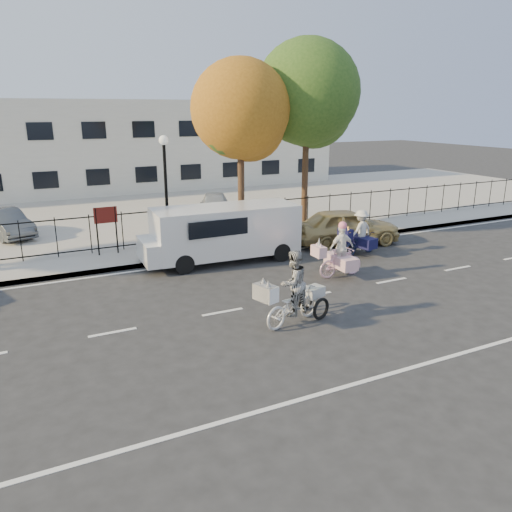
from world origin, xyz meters
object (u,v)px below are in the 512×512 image
lamppost (165,172)px  unicorn_bike (340,257)px  bull_bike (360,237)px  lot_car_d (215,205)px  white_van (223,231)px  gold_sedan (346,226)px  zebra_trike (293,296)px  lot_car_c (6,223)px

lamppost → unicorn_bike: bearing=-53.5°
bull_bike → lot_car_d: size_ratio=0.54×
white_van → lot_car_d: (2.39, 6.92, -0.37)m
unicorn_bike → bull_bike: 2.86m
lamppost → bull_bike: (6.42, -3.87, -2.41)m
lamppost → lot_car_d: size_ratio=1.21×
bull_bike → lot_car_d: 8.88m
unicorn_bike → gold_sedan: (2.70, 3.39, 0.05)m
white_van → bull_bike: bearing=-14.8°
lamppost → lot_car_d: 6.42m
lamppost → gold_sedan: 7.65m
lot_car_d → zebra_trike: bearing=-81.1°
white_van → gold_sedan: white_van is taller
gold_sedan → lot_car_d: (-3.12, 6.92, 0.01)m
unicorn_bike → white_van: bearing=40.8°
gold_sedan → lot_car_d: size_ratio=1.23×
lamppost → gold_sedan: size_ratio=0.98×
white_van → lot_car_c: 9.99m
zebra_trike → gold_sedan: bearing=-62.4°
unicorn_bike → lot_car_c: unicorn_bike is taller
lot_car_d → bull_bike: bearing=-51.1°
bull_bike → gold_sedan: bearing=-29.6°
gold_sedan → lot_car_d: 7.59m
gold_sedan → lot_car_c: (-12.67, 6.96, -0.01)m
lamppost → white_van: lamppost is taller
white_van → gold_sedan: size_ratio=1.32×
unicorn_bike → white_van: size_ratio=0.33×
lot_car_c → lot_car_d: size_ratio=1.00×
gold_sedan → bull_bike: bearing=173.6°
bull_bike → lot_car_c: 14.87m
bull_bike → gold_sedan: 1.64m
white_van → lot_car_d: 7.33m
bull_bike → gold_sedan: size_ratio=0.44×
lamppost → unicorn_bike: lamppost is taller
bull_bike → lot_car_c: (-12.18, 8.52, 0.04)m
bull_bike → gold_sedan: (0.49, 1.57, 0.05)m
unicorn_bike → bull_bike: bearing=-49.5°
zebra_trike → gold_sedan: zebra_trike is taller
lamppost → zebra_trike: 8.65m
zebra_trike → lot_car_c: zebra_trike is taller
zebra_trike → lot_car_c: bearing=10.0°
zebra_trike → lot_car_d: zebra_trike is taller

